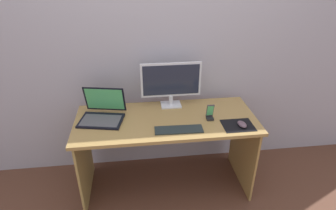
% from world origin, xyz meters
% --- Properties ---
extents(ground_plane, '(8.00, 8.00, 0.00)m').
position_xyz_m(ground_plane, '(0.00, 0.00, 0.00)').
color(ground_plane, '#533324').
extents(wall_back, '(6.00, 0.04, 2.50)m').
position_xyz_m(wall_back, '(0.00, 0.42, 1.25)').
color(wall_back, '#9E9DA7').
rests_on(wall_back, ground_plane).
extents(desk, '(1.52, 0.64, 0.73)m').
position_xyz_m(desk, '(0.00, 0.00, 0.59)').
color(desk, olive).
rests_on(desk, ground_plane).
extents(monitor, '(0.53, 0.14, 0.41)m').
position_xyz_m(monitor, '(0.07, 0.23, 0.96)').
color(monitor, silver).
rests_on(monitor, desk).
extents(laptop, '(0.40, 0.36, 0.25)m').
position_xyz_m(laptop, '(-0.53, 0.07, 0.78)').
color(laptop, black).
rests_on(laptop, desk).
extents(keyboard_external, '(0.38, 0.13, 0.01)m').
position_xyz_m(keyboard_external, '(0.08, -0.19, 0.74)').
color(keyboard_external, '#1F2828').
rests_on(keyboard_external, desk).
extents(mousepad, '(0.25, 0.20, 0.00)m').
position_xyz_m(mousepad, '(0.56, -0.18, 0.74)').
color(mousepad, black).
rests_on(mousepad, desk).
extents(mouse, '(0.08, 0.11, 0.04)m').
position_xyz_m(mouse, '(0.59, -0.20, 0.76)').
color(mouse, '#58434E').
rests_on(mouse, mousepad).
extents(phone_in_dock, '(0.06, 0.06, 0.14)m').
position_xyz_m(phone_in_dock, '(0.36, -0.05, 0.78)').
color(phone_in_dock, black).
rests_on(phone_in_dock, desk).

